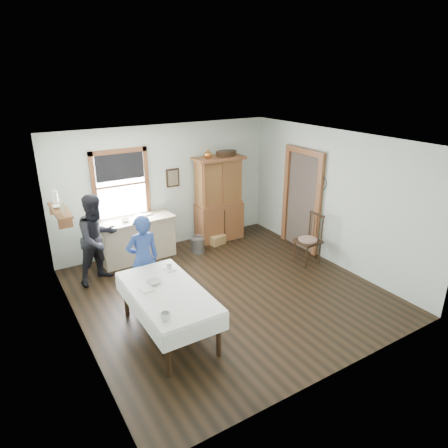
% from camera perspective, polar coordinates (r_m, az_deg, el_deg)
% --- Properties ---
extents(room, '(5.01, 5.01, 2.70)m').
position_cam_1_polar(room, '(6.71, 0.45, 0.31)').
color(room, black).
rests_on(room, ground).
extents(window, '(1.18, 0.07, 1.48)m').
position_cam_1_polar(window, '(8.39, -14.52, 5.94)').
color(window, white).
rests_on(window, room).
extents(doorway, '(0.09, 1.14, 2.22)m').
position_cam_1_polar(doorway, '(8.84, 11.10, 3.79)').
color(doorway, '#4D4137').
rests_on(doorway, room).
extents(wall_shelf, '(0.24, 1.00, 0.44)m').
position_cam_1_polar(wall_shelf, '(7.25, -22.50, 2.11)').
color(wall_shelf, brown).
rests_on(wall_shelf, room).
extents(framed_picture, '(0.30, 0.04, 0.40)m').
position_cam_1_polar(framed_picture, '(8.79, -7.30, 6.55)').
color(framed_picture, black).
rests_on(framed_picture, room).
extents(rug_beater, '(0.01, 0.27, 0.27)m').
position_cam_1_polar(rug_beater, '(8.31, 13.89, 6.46)').
color(rug_beater, black).
rests_on(rug_beater, room).
extents(work_counter, '(1.58, 0.64, 0.89)m').
position_cam_1_polar(work_counter, '(8.52, -12.30, -2.11)').
color(work_counter, '#CAB18C').
rests_on(work_counter, room).
extents(china_hutch, '(1.17, 0.59, 1.95)m').
position_cam_1_polar(china_hutch, '(9.15, -0.73, 3.57)').
color(china_hutch, brown).
rests_on(china_hutch, room).
extents(dining_table, '(0.99, 1.88, 0.75)m').
position_cam_1_polar(dining_table, '(6.12, -7.95, -12.38)').
color(dining_table, white).
rests_on(dining_table, room).
extents(spindle_chair, '(0.49, 0.49, 1.06)m').
position_cam_1_polar(spindle_chair, '(8.30, 11.93, -2.10)').
color(spindle_chair, black).
rests_on(spindle_chair, room).
extents(pail, '(0.39, 0.39, 0.32)m').
position_cam_1_polar(pail, '(8.74, -3.76, -3.07)').
color(pail, gray).
rests_on(pail, room).
extents(wicker_basket, '(0.39, 0.31, 0.21)m').
position_cam_1_polar(wicker_basket, '(9.15, -1.01, -2.26)').
color(wicker_basket, '#AB7F4D').
rests_on(wicker_basket, room).
extents(woman_blue, '(0.53, 0.35, 1.44)m').
position_cam_1_polar(woman_blue, '(6.85, -11.43, -5.41)').
color(woman_blue, navy).
rests_on(woman_blue, room).
extents(figure_dark, '(0.92, 0.82, 1.57)m').
position_cam_1_polar(figure_dark, '(7.69, -17.56, -2.47)').
color(figure_dark, black).
rests_on(figure_dark, room).
extents(table_cup_a, '(0.16, 0.16, 0.11)m').
position_cam_1_polar(table_cup_a, '(5.26, -8.33, -12.92)').
color(table_cup_a, silver).
rests_on(table_cup_a, dining_table).
extents(table_cup_b, '(0.13, 0.13, 0.09)m').
position_cam_1_polar(table_cup_b, '(6.45, -7.81, -6.15)').
color(table_cup_b, silver).
rests_on(table_cup_b, dining_table).
extents(table_bowl, '(0.25, 0.25, 0.06)m').
position_cam_1_polar(table_bowl, '(6.10, -10.03, -8.17)').
color(table_bowl, silver).
rests_on(table_bowl, dining_table).
extents(counter_book, '(0.20, 0.25, 0.02)m').
position_cam_1_polar(counter_book, '(8.54, -11.70, 1.32)').
color(counter_book, '#70634B').
rests_on(counter_book, work_counter).
extents(counter_bowl, '(0.18, 0.18, 0.06)m').
position_cam_1_polar(counter_bowl, '(8.24, -13.93, 0.51)').
color(counter_bowl, silver).
rests_on(counter_bowl, work_counter).
extents(shelf_bowl, '(0.22, 0.22, 0.05)m').
position_cam_1_polar(shelf_bowl, '(7.25, -22.55, 2.32)').
color(shelf_bowl, silver).
rests_on(shelf_bowl, wall_shelf).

